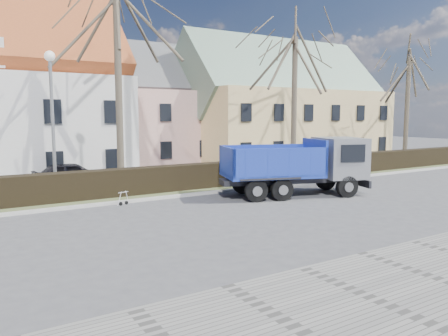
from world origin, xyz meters
TOP-DOWN VIEW (x-y plane):
  - ground at (0.00, 0.00)m, footprint 120.00×120.00m
  - sidewalk_near at (0.00, -8.50)m, footprint 80.00×5.00m
  - curb_far at (0.00, 4.60)m, footprint 80.00×0.30m
  - grass_strip at (0.00, 6.20)m, footprint 80.00×3.00m
  - hedge at (0.00, 6.00)m, footprint 60.00×0.90m
  - building_pink at (4.00, 20.00)m, footprint 10.80×8.80m
  - building_yellow at (16.00, 17.00)m, footprint 18.80×10.80m
  - tree_1 at (-2.00, 8.50)m, footprint 9.20×9.20m
  - tree_2 at (10.00, 8.50)m, footprint 8.00×8.00m
  - tree_3 at (22.00, 8.50)m, footprint 7.60×7.60m
  - dump_truck at (4.27, 2.10)m, footprint 7.72×4.76m
  - streetlight at (-5.62, 7.00)m, footprint 0.53×0.53m
  - cart_frame at (-3.56, 4.11)m, footprint 0.82×0.62m
  - parked_car_a at (-4.19, 10.02)m, footprint 4.27×2.00m
  - parked_car_b at (18.13, 10.16)m, footprint 4.73×2.70m

SIDE VIEW (x-z plane):
  - ground at x=0.00m, z-range 0.00..0.00m
  - sidewalk_near at x=0.00m, z-range 0.00..0.08m
  - grass_strip at x=0.00m, z-range 0.00..0.10m
  - curb_far at x=0.00m, z-range 0.00..0.12m
  - cart_frame at x=-3.56m, z-range 0.00..0.66m
  - parked_car_b at x=18.13m, z-range 0.00..1.29m
  - hedge at x=0.00m, z-range 0.00..1.30m
  - parked_car_a at x=-4.19m, z-range 0.00..1.41m
  - dump_truck at x=4.27m, z-range 0.00..2.90m
  - streetlight at x=-5.62m, z-range 0.00..6.84m
  - building_pink at x=4.00m, z-range 0.00..8.00m
  - building_yellow at x=16.00m, z-range 0.00..8.50m
  - tree_3 at x=22.00m, z-range 0.00..10.45m
  - tree_2 at x=10.00m, z-range 0.00..11.00m
  - tree_1 at x=-2.00m, z-range 0.00..12.65m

